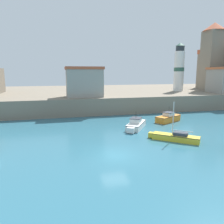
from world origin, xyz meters
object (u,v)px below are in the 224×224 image
at_px(motorboat_orange_3, 168,118).
at_px(church, 223,66).
at_px(sailboat_yellow_0, 175,137).
at_px(harbor_shed_near_wharf, 84,82).
at_px(motorboat_white_4, 136,125).
at_px(lighthouse, 179,68).

bearing_deg(motorboat_orange_3, church, 37.00).
xyz_separation_m(sailboat_yellow_0, church, (30.92, 29.29, 8.93)).
bearing_deg(harbor_shed_near_wharf, motorboat_orange_3, -41.86).
bearing_deg(motorboat_white_4, lighthouse, 47.98).
distance_m(motorboat_orange_3, motorboat_white_4, 7.07).
xyz_separation_m(sailboat_yellow_0, lighthouse, (16.23, 26.98, 8.26)).
xyz_separation_m(motorboat_white_4, harbor_shed_near_wharf, (-5.36, 13.40, 5.38)).
relative_size(motorboat_orange_3, church, 0.31).
bearing_deg(motorboat_orange_3, motorboat_white_4, -156.82).
height_order(motorboat_white_4, church, church).
bearing_deg(church, motorboat_white_4, -145.39).
distance_m(motorboat_orange_3, lighthouse, 23.11).
height_order(church, lighthouse, church).
relative_size(sailboat_yellow_0, motorboat_white_4, 0.95).
xyz_separation_m(motorboat_white_4, lighthouse, (18.64, 20.69, 8.13)).
xyz_separation_m(sailboat_yellow_0, harbor_shed_near_wharf, (-7.77, 19.69, 5.51)).
bearing_deg(lighthouse, motorboat_white_4, -132.02).
bearing_deg(motorboat_white_4, church, 34.61).
distance_m(sailboat_yellow_0, lighthouse, 32.55).
relative_size(sailboat_yellow_0, lighthouse, 0.43).
distance_m(motorboat_orange_3, harbor_shed_near_wharf, 16.79).
height_order(motorboat_orange_3, harbor_shed_near_wharf, harbor_shed_near_wharf).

